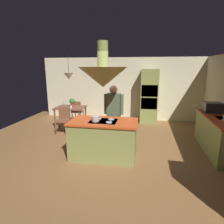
# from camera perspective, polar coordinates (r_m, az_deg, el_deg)

# --- Properties ---
(ground) EXTENTS (8.16, 8.16, 0.00)m
(ground) POSITION_cam_1_polar(r_m,az_deg,el_deg) (5.02, -1.98, -12.20)
(ground) COLOR olive
(wall_back) EXTENTS (6.80, 0.10, 2.55)m
(wall_back) POSITION_cam_1_polar(r_m,az_deg,el_deg) (7.98, 3.19, 6.95)
(wall_back) COLOR beige
(wall_back) RESTS_ON ground
(kitchen_island) EXTENTS (1.62, 0.91, 0.94)m
(kitchen_island) POSITION_cam_1_polar(r_m,az_deg,el_deg) (4.65, -2.55, -8.08)
(kitchen_island) COLOR #8C934C
(kitchen_island) RESTS_ON ground
(counter_run_right) EXTENTS (0.73, 2.07, 0.92)m
(counter_run_right) POSITION_cam_1_polar(r_m,az_deg,el_deg) (5.62, 29.29, -5.94)
(counter_run_right) COLOR #8C934C
(counter_run_right) RESTS_ON ground
(oven_tower) EXTENTS (0.66, 0.62, 2.09)m
(oven_tower) POSITION_cam_1_polar(r_m,az_deg,el_deg) (7.55, 11.13, 4.61)
(oven_tower) COLOR #8C934C
(oven_tower) RESTS_ON ground
(dining_table) EXTENTS (1.03, 0.81, 0.76)m
(dining_table) POSITION_cam_1_polar(r_m,az_deg,el_deg) (7.03, -12.38, 0.61)
(dining_table) COLOR brown
(dining_table) RESTS_ON ground
(person_at_island) EXTENTS (0.53, 0.23, 1.70)m
(person_at_island) POSITION_cam_1_polar(r_m,az_deg,el_deg) (5.15, 0.51, 0.04)
(person_at_island) COLOR tan
(person_at_island) RESTS_ON ground
(range_hood) EXTENTS (1.10, 1.10, 1.00)m
(range_hood) POSITION_cam_1_polar(r_m,az_deg,el_deg) (4.34, -2.75, 10.81)
(range_hood) COLOR #8C934C
(pendant_light_over_table) EXTENTS (0.32, 0.32, 0.82)m
(pendant_light_over_table) POSITION_cam_1_polar(r_m,az_deg,el_deg) (6.87, -12.89, 10.52)
(pendant_light_over_table) COLOR beige
(chair_facing_island) EXTENTS (0.40, 0.40, 0.87)m
(chair_facing_island) POSITION_cam_1_polar(r_m,az_deg,el_deg) (6.50, -14.40, -1.85)
(chair_facing_island) COLOR brown
(chair_facing_island) RESTS_ON ground
(chair_by_back_wall) EXTENTS (0.40, 0.40, 0.87)m
(chair_by_back_wall) POSITION_cam_1_polar(r_m,az_deg,el_deg) (7.62, -10.55, 0.56)
(chair_by_back_wall) COLOR brown
(chair_by_back_wall) RESTS_ON ground
(potted_plant_on_table) EXTENTS (0.20, 0.20, 0.30)m
(potted_plant_on_table) POSITION_cam_1_polar(r_m,az_deg,el_deg) (7.03, -11.88, 2.95)
(potted_plant_on_table) COLOR #99382D
(potted_plant_on_table) RESTS_ON dining_table
(cup_on_table) EXTENTS (0.07, 0.07, 0.09)m
(cup_on_table) POSITION_cam_1_polar(r_m,az_deg,el_deg) (6.77, -12.27, 1.48)
(cup_on_table) COLOR white
(cup_on_table) RESTS_ON dining_table
(microwave_on_counter) EXTENTS (0.46, 0.36, 0.28)m
(microwave_on_counter) POSITION_cam_1_polar(r_m,az_deg,el_deg) (6.04, 28.07, 1.23)
(microwave_on_counter) COLOR #232326
(microwave_on_counter) RESTS_ON counter_run_right
(cooking_pot_on_cooktop) EXTENTS (0.18, 0.18, 0.12)m
(cooking_pot_on_cooktop) POSITION_cam_1_polar(r_m,az_deg,el_deg) (4.40, -5.02, -2.03)
(cooking_pot_on_cooktop) COLOR #B2B2B7
(cooking_pot_on_cooktop) RESTS_ON kitchen_island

